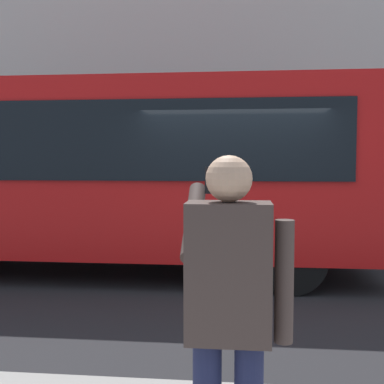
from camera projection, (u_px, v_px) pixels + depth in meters
name	position (u px, v px, depth m)	size (l,w,h in m)	color
ground_plane	(234.00, 284.00, 7.10)	(60.00, 60.00, 0.00)	#232326
building_facade_far	(240.00, 13.00, 13.45)	(28.00, 1.55, 12.00)	beige
red_bus	(98.00, 169.00, 7.84)	(9.05, 2.54, 3.08)	red
pedestrian_photographer	(229.00, 304.00, 2.27)	(0.53, 0.52, 1.70)	#1E2347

